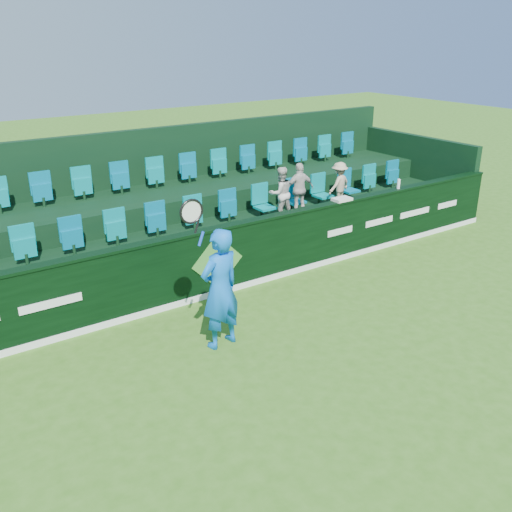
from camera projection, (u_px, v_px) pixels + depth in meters
ground at (360, 394)px, 8.02m from camera, size 60.00×60.00×0.00m
sponsor_hoarding at (215, 261)px, 10.84m from camera, size 16.00×0.25×1.35m
stand_tier_front at (188, 257)px, 11.78m from camera, size 16.00×2.00×0.80m
stand_tier_back at (148, 222)px, 13.14m from camera, size 16.00×1.80×1.30m
stand_rear at (139, 194)px, 13.27m from camera, size 16.00×4.10×2.60m
seat_row_front at (177, 220)px, 11.83m from camera, size 13.50×0.50×0.60m
seat_row_back at (140, 179)px, 13.02m from camera, size 13.50×0.50×0.60m
tennis_player at (220, 288)px, 8.93m from camera, size 1.14×0.59×2.62m
spectator_left at (281, 193)px, 12.69m from camera, size 0.62×0.52×1.18m
spectator_middle at (300, 189)px, 12.97m from camera, size 0.74×0.41×1.20m
spectator_right at (339, 184)px, 13.63m from camera, size 0.76×0.54×1.07m
towel at (342, 199)px, 12.26m from camera, size 0.41×0.27×0.06m
drinks_bottle at (399, 184)px, 13.15m from camera, size 0.07×0.07×0.23m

